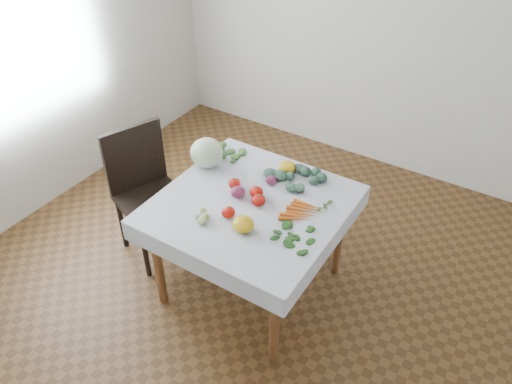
% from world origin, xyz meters
% --- Properties ---
extents(ground, '(4.00, 4.00, 0.00)m').
position_xyz_m(ground, '(0.00, 0.00, 0.00)').
color(ground, brown).
extents(back_wall, '(4.00, 0.04, 2.70)m').
position_xyz_m(back_wall, '(0.00, 2.00, 1.35)').
color(back_wall, silver).
rests_on(back_wall, ground).
extents(left_wall, '(0.04, 4.00, 2.70)m').
position_xyz_m(left_wall, '(-2.00, 0.00, 1.35)').
color(left_wall, silver).
rests_on(left_wall, ground).
extents(table, '(1.00, 1.00, 0.75)m').
position_xyz_m(table, '(0.00, 0.00, 0.65)').
color(table, brown).
rests_on(table, ground).
extents(tablecloth, '(1.12, 1.12, 0.01)m').
position_xyz_m(tablecloth, '(0.00, 0.00, 0.75)').
color(tablecloth, white).
rests_on(tablecloth, table).
extents(chair, '(0.58, 0.58, 0.99)m').
position_xyz_m(chair, '(-0.89, -0.03, 0.57)').
color(chair, black).
rests_on(chair, ground).
extents(cabbage, '(0.29, 0.29, 0.20)m').
position_xyz_m(cabbage, '(-0.48, 0.19, 0.86)').
color(cabbage, silver).
rests_on(cabbage, tablecloth).
extents(tomato_a, '(0.11, 0.11, 0.07)m').
position_xyz_m(tomato_a, '(0.05, 0.01, 0.79)').
color(tomato_a, red).
rests_on(tomato_a, tablecloth).
extents(tomato_b, '(0.09, 0.09, 0.08)m').
position_xyz_m(tomato_b, '(-0.01, 0.07, 0.79)').
color(tomato_b, red).
rests_on(tomato_b, tablecloth).
extents(tomato_c, '(0.10, 0.10, 0.07)m').
position_xyz_m(tomato_c, '(-0.17, 0.07, 0.79)').
color(tomato_c, red).
rests_on(tomato_c, tablecloth).
extents(tomato_d, '(0.11, 0.11, 0.07)m').
position_xyz_m(tomato_d, '(-0.04, -0.19, 0.79)').
color(tomato_d, red).
rests_on(tomato_d, tablecloth).
extents(heirloom_back, '(0.15, 0.15, 0.08)m').
position_xyz_m(heirloom_back, '(0.02, 0.41, 0.80)').
color(heirloom_back, gold).
rests_on(heirloom_back, tablecloth).
extents(heirloom_front, '(0.16, 0.16, 0.09)m').
position_xyz_m(heirloom_front, '(0.10, -0.24, 0.80)').
color(heirloom_front, gold).
rests_on(heirloom_front, tablecloth).
extents(onion_a, '(0.07, 0.07, 0.06)m').
position_xyz_m(onion_a, '(0.00, 0.24, 0.79)').
color(onion_a, '#581937').
rests_on(onion_a, tablecloth).
extents(onion_b, '(0.11, 0.11, 0.08)m').
position_xyz_m(onion_b, '(-0.10, 0.01, 0.79)').
color(onion_b, '#581937').
rests_on(onion_b, tablecloth).
extents(tomatillo_cluster, '(0.15, 0.09, 0.04)m').
position_xyz_m(tomatillo_cluster, '(-0.16, -0.27, 0.78)').
color(tomatillo_cluster, '#AAB96A').
rests_on(tomatillo_cluster, tablecloth).
extents(carrot_bunch, '(0.20, 0.24, 0.03)m').
position_xyz_m(carrot_bunch, '(0.31, 0.08, 0.77)').
color(carrot_bunch, orange).
rests_on(carrot_bunch, tablecloth).
extents(kale_bunch, '(0.32, 0.32, 0.05)m').
position_xyz_m(kale_bunch, '(0.12, 0.38, 0.78)').
color(kale_bunch, '#3C634F').
rests_on(kale_bunch, tablecloth).
extents(basil_bunch, '(0.26, 0.23, 0.01)m').
position_xyz_m(basil_bunch, '(0.39, -0.12, 0.76)').
color(basil_bunch, '#1C4F18').
rests_on(basil_bunch, tablecloth).
extents(dill_bunch, '(0.23, 0.19, 0.02)m').
position_xyz_m(dill_bunch, '(-0.44, 0.37, 0.77)').
color(dill_bunch, '#527F3A').
rests_on(dill_bunch, tablecloth).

